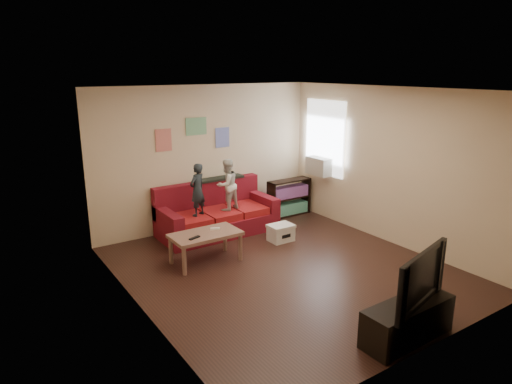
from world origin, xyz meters
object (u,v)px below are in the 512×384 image
file_box (281,233)px  child_a (197,190)px  bookshelf (289,199)px  tv_stand (408,321)px  television (412,277)px  coffee_table (206,237)px  sofa (216,216)px  child_b (227,185)px

file_box → child_a: bearing=143.6°
child_a → file_box: child_a is taller
bookshelf → tv_stand: bearing=-111.0°
file_box → television: bearing=-101.1°
tv_stand → child_a: bearing=96.4°
child_a → coffee_table: size_ratio=0.86×
child_a → television: bearing=73.5°
bookshelf → television: (-1.67, -4.36, 0.44)m
coffee_table → file_box: coffee_table is taller
sofa → file_box: bearing=-55.0°
sofa → child_a: bearing=-158.9°
tv_stand → child_b: bearing=88.1°
bookshelf → file_box: bearing=-133.0°
sofa → television: bearing=-88.7°
sofa → television: (0.10, -4.30, 0.45)m
sofa → child_b: (0.15, -0.17, 0.61)m
child_b → bookshelf: 1.74m
child_a → child_b: 0.60m
child_b → file_box: bearing=109.4°
file_box → tv_stand: bearing=-101.1°
file_box → sofa: bearing=125.0°
child_a → bookshelf: 2.31m
child_a → tv_stand: size_ratio=0.79×
bookshelf → television: size_ratio=0.83×
child_a → file_box: size_ratio=2.16×
tv_stand → television: size_ratio=1.05×
sofa → coffee_table: (-0.81, -1.13, 0.10)m
bookshelf → tv_stand: (-1.67, -4.36, -0.11)m
bookshelf → child_a: bearing=-173.9°
file_box → television: television is taller
sofa → child_b: 0.65m
sofa → tv_stand: size_ratio=1.83×
child_a → child_b: (0.60, 0.00, 0.01)m
coffee_table → bookshelf: bearing=24.8°
child_a → child_b: child_b is taller
child_a → tv_stand: (0.55, -4.12, -0.70)m
sofa → tv_stand: (0.10, -4.30, -0.10)m
television → child_a: bearing=83.0°
television → sofa: bearing=76.7°
tv_stand → sofa: bearing=90.1°
child_b → bookshelf: size_ratio=1.01×
television → tv_stand: bearing=0.0°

